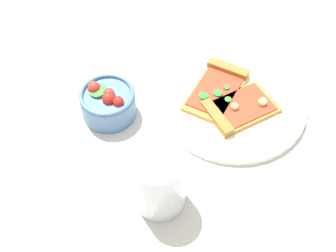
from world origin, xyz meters
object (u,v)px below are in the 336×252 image
soda_glass (160,181)px  salad_bowl (108,102)px  pizza_slice_far (218,87)px  pizza_slice_near (237,109)px  plate (232,102)px

soda_glass → salad_bowl: bearing=-72.0°
pizza_slice_far → salad_bowl: (0.21, 0.01, 0.01)m
pizza_slice_near → pizza_slice_far: pizza_slice_near is taller
pizza_slice_near → salad_bowl: (0.23, -0.05, 0.01)m
plate → pizza_slice_near: pizza_slice_near is taller
plate → pizza_slice_near: size_ratio=1.89×
plate → soda_glass: soda_glass is taller
pizza_slice_far → soda_glass: (0.15, 0.21, 0.04)m
plate → pizza_slice_far: 0.04m
pizza_slice_far → plate: bearing=123.3°
pizza_slice_far → soda_glass: 0.26m
plate → soda_glass: size_ratio=2.39×
pizza_slice_near → soda_glass: soda_glass is taller
pizza_slice_far → salad_bowl: bearing=3.4°
pizza_slice_near → soda_glass: (0.17, 0.15, 0.04)m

